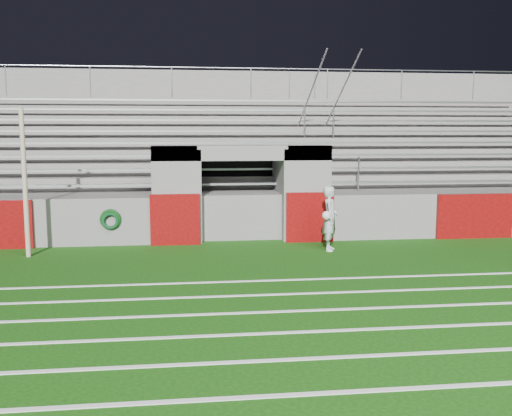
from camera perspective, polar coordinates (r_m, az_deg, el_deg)
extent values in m
plane|color=#13430B|center=(12.42, 0.07, -6.13)|extent=(90.00, 90.00, 0.00)
cylinder|color=tan|center=(14.45, -22.12, 2.30)|extent=(0.11, 0.11, 3.51)
cube|color=white|center=(6.81, 6.45, -17.94)|extent=(28.00, 0.09, 0.01)
cube|color=white|center=(7.71, 4.70, -14.81)|extent=(28.00, 0.09, 0.01)
cube|color=white|center=(8.62, 3.34, -12.32)|extent=(28.00, 0.09, 0.01)
cube|color=white|center=(9.56, 2.27, -10.31)|extent=(28.00, 0.09, 0.01)
cube|color=white|center=(10.50, 1.40, -8.66)|extent=(28.00, 0.09, 0.01)
cube|color=white|center=(11.46, 0.68, -7.28)|extent=(28.00, 0.09, 0.01)
cube|color=#63605E|center=(17.85, 24.08, -0.57)|extent=(10.60, 0.35, 1.25)
cube|color=#63605E|center=(15.57, -8.08, 1.43)|extent=(1.20, 1.00, 2.60)
cube|color=#63605E|center=(15.90, 5.00, 1.60)|extent=(1.20, 1.00, 2.60)
cube|color=black|center=(17.32, -2.00, 1.94)|extent=(2.60, 0.20, 2.50)
cube|color=#63605E|center=(16.17, -5.73, 1.51)|extent=(0.10, 2.20, 2.50)
cube|color=#63605E|center=(16.38, 2.35, 1.62)|extent=(0.10, 2.20, 2.50)
cube|color=#63605E|center=(15.56, -1.48, 5.56)|extent=(4.80, 1.00, 0.40)
cube|color=#63605E|center=(19.47, -2.53, 2.26)|extent=(26.00, 8.00, 0.20)
cube|color=#63605E|center=(19.53, -2.52, 0.43)|extent=(26.00, 8.00, 1.05)
cube|color=#560708|center=(15.10, -8.08, -1.15)|extent=(1.30, 0.15, 1.35)
cube|color=#560708|center=(15.44, 5.40, -0.92)|extent=(1.30, 0.15, 1.35)
cube|color=#560708|center=(17.07, 21.01, -0.75)|extent=(2.20, 0.15, 1.25)
cube|color=#95979D|center=(16.54, -1.77, 2.44)|extent=(23.00, 0.28, 0.06)
cube|color=#63605E|center=(17.38, -2.02, 2.59)|extent=(24.00, 0.75, 0.38)
cube|color=#95979D|center=(17.25, -2.00, 3.92)|extent=(23.00, 0.28, 0.06)
cube|color=#63605E|center=(18.11, -2.22, 3.39)|extent=(24.00, 0.75, 0.76)
cube|color=#95979D|center=(17.98, -2.21, 5.27)|extent=(23.00, 0.28, 0.06)
cube|color=#63605E|center=(18.85, -2.41, 4.13)|extent=(24.00, 0.75, 1.14)
cube|color=#95979D|center=(18.72, -2.40, 6.52)|extent=(23.00, 0.28, 0.06)
cube|color=#63605E|center=(19.58, -2.58, 4.81)|extent=(24.00, 0.75, 1.52)
cube|color=#95979D|center=(19.46, -2.58, 7.68)|extent=(23.00, 0.28, 0.06)
cube|color=#63605E|center=(20.32, -2.74, 5.44)|extent=(24.00, 0.75, 1.90)
cube|color=#95979D|center=(20.21, -2.74, 8.75)|extent=(23.00, 0.28, 0.06)
cube|color=#63605E|center=(21.06, -2.89, 6.03)|extent=(24.00, 0.75, 2.28)
cube|color=#95979D|center=(20.97, -2.90, 9.74)|extent=(23.00, 0.28, 0.06)
cube|color=#63605E|center=(21.81, -3.03, 6.58)|extent=(24.00, 0.75, 2.66)
cube|color=#95979D|center=(21.74, -3.04, 10.66)|extent=(23.00, 0.28, 0.06)
cube|color=#63605E|center=(22.48, -3.15, 6.77)|extent=(26.00, 0.60, 5.29)
cylinder|color=#A5A8AD|center=(16.65, 6.93, 3.39)|extent=(0.05, 0.05, 1.00)
cylinder|color=#A5A8AD|center=(19.54, 4.89, 8.48)|extent=(0.05, 0.05, 1.00)
cylinder|color=#A5A8AD|center=(22.56, 3.36, 12.23)|extent=(0.05, 0.05, 1.00)
cylinder|color=#A5A8AD|center=(19.55, 4.91, 9.94)|extent=(0.05, 6.02, 3.08)
cylinder|color=#A5A8AD|center=(16.92, 10.22, 3.39)|extent=(0.05, 0.05, 1.00)
cylinder|color=#A5A8AD|center=(19.76, 7.76, 8.43)|extent=(0.05, 0.05, 1.00)
cylinder|color=#A5A8AD|center=(22.75, 5.89, 12.16)|extent=(0.05, 0.05, 1.00)
cylinder|color=#A5A8AD|center=(19.78, 7.79, 9.87)|extent=(0.05, 6.02, 3.08)
cylinder|color=#A5A8AD|center=(23.16, -23.74, 11.62)|extent=(0.05, 0.05, 1.10)
cylinder|color=#A5A8AD|center=(22.50, -16.25, 12.09)|extent=(0.05, 0.05, 1.10)
cylinder|color=#A5A8AD|center=(22.22, -8.42, 12.36)|extent=(0.05, 0.05, 1.10)
cylinder|color=#A5A8AD|center=(22.35, -0.52, 12.41)|extent=(0.05, 0.05, 1.10)
cylinder|color=#A5A8AD|center=(22.87, 7.15, 12.24)|extent=(0.05, 0.05, 1.10)
cylinder|color=#A5A8AD|center=(23.77, 14.34, 11.89)|extent=(0.05, 0.05, 1.10)
cylinder|color=#A5A8AD|center=(24.99, 20.90, 11.41)|extent=(0.05, 0.05, 1.10)
cylinder|color=#A5A8AD|center=(22.32, -3.15, 13.83)|extent=(24.00, 0.05, 0.05)
imported|color=#B4BABE|center=(14.35, 7.42, -1.03)|extent=(0.55, 0.68, 1.63)
sphere|color=white|center=(14.08, 7.07, -0.75)|extent=(0.22, 0.22, 0.22)
torus|color=#0B3A0F|center=(15.23, -14.35, -1.12)|extent=(0.54, 0.10, 0.54)
torus|color=#0C3C1A|center=(15.18, -14.37, -1.26)|extent=(0.45, 0.09, 0.45)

